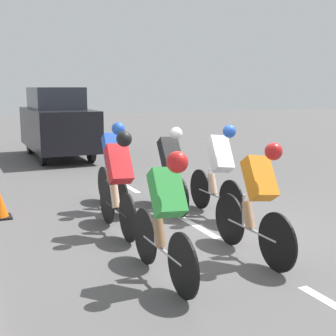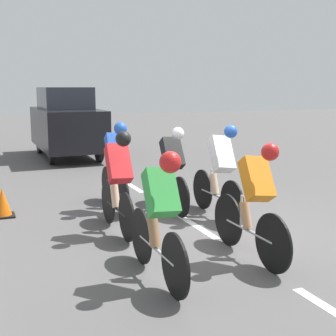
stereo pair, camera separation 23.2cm
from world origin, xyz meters
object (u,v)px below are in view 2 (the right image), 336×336
(traffic_cone, at_px, (3,203))
(support_car, at_px, (66,123))
(cyclist_green, at_px, (160,213))
(cyclist_orange, at_px, (254,199))
(cyclist_black, at_px, (171,168))
(cyclist_white, at_px, (220,170))
(cyclist_blue, at_px, (116,163))
(cyclist_red, at_px, (118,180))

(traffic_cone, bearing_deg, support_car, -109.48)
(support_car, bearing_deg, cyclist_green, 85.45)
(cyclist_orange, relative_size, traffic_cone, 3.59)
(cyclist_black, relative_size, cyclist_white, 0.95)
(cyclist_green, bearing_deg, cyclist_white, -132.23)
(cyclist_black, relative_size, support_car, 0.42)
(cyclist_blue, height_order, cyclist_white, cyclist_blue)
(cyclist_orange, relative_size, cyclist_red, 1.05)
(traffic_cone, bearing_deg, cyclist_white, 157.33)
(traffic_cone, bearing_deg, cyclist_blue, 172.90)
(traffic_cone, bearing_deg, cyclist_green, 112.95)
(cyclist_black, height_order, cyclist_green, cyclist_green)
(cyclist_blue, relative_size, cyclist_white, 0.98)
(cyclist_black, distance_m, cyclist_orange, 2.52)
(cyclist_orange, xyz_separation_m, cyclist_green, (1.32, 0.19, 0.01))
(cyclist_red, height_order, traffic_cone, cyclist_red)
(traffic_cone, bearing_deg, cyclist_black, 164.70)
(cyclist_orange, bearing_deg, traffic_cone, -49.55)
(cyclist_blue, height_order, support_car, support_car)
(cyclist_green, bearing_deg, cyclist_black, -115.22)
(cyclist_orange, xyz_separation_m, cyclist_red, (1.24, -1.68, 0.03))
(cyclist_blue, xyz_separation_m, traffic_cone, (1.90, -0.24, -0.58))
(cyclist_white, distance_m, support_car, 7.82)
(cyclist_blue, distance_m, support_car, 6.59)
(cyclist_red, bearing_deg, cyclist_green, 87.60)
(cyclist_blue, relative_size, cyclist_green, 0.98)
(cyclist_red, bearing_deg, support_car, -95.06)
(support_car, relative_size, traffic_cone, 8.11)
(cyclist_black, xyz_separation_m, cyclist_orange, (-0.05, 2.52, 0.00))
(cyclist_black, xyz_separation_m, support_car, (0.49, -7.09, 0.30))
(cyclist_white, bearing_deg, cyclist_red, 6.11)
(cyclist_white, xyz_separation_m, traffic_cone, (3.34, -1.39, -0.57))
(cyclist_red, relative_size, support_car, 0.42)
(cyclist_green, height_order, cyclist_white, cyclist_white)
(cyclist_blue, distance_m, cyclist_red, 1.40)
(cyclist_orange, relative_size, support_car, 0.44)
(cyclist_black, bearing_deg, cyclist_orange, 91.09)
(cyclist_blue, distance_m, cyclist_green, 3.25)
(cyclist_red, distance_m, cyclist_white, 1.80)
(cyclist_black, xyz_separation_m, cyclist_white, (-0.60, 0.64, 0.03))
(cyclist_green, bearing_deg, support_car, -94.55)
(cyclist_white, bearing_deg, traffic_cone, -22.67)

